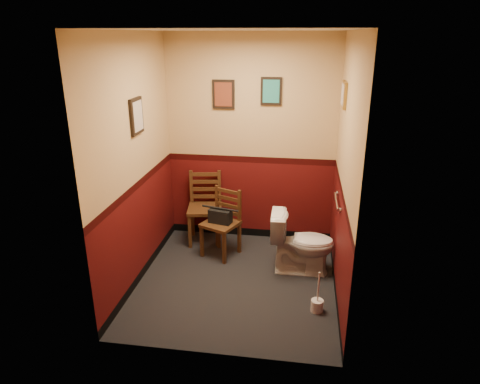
% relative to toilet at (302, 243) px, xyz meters
% --- Properties ---
extents(floor, '(2.20, 2.40, 0.00)m').
position_rel_toilet_xyz_m(floor, '(-0.72, -0.35, -0.37)').
color(floor, black).
rests_on(floor, ground).
extents(ceiling, '(2.20, 2.40, 0.00)m').
position_rel_toilet_xyz_m(ceiling, '(-0.72, -0.35, 2.33)').
color(ceiling, silver).
rests_on(ceiling, ground).
extents(wall_back, '(2.20, 0.00, 2.70)m').
position_rel_toilet_xyz_m(wall_back, '(-0.72, 0.85, 0.98)').
color(wall_back, '#480B0B').
rests_on(wall_back, ground).
extents(wall_front, '(2.20, 0.00, 2.70)m').
position_rel_toilet_xyz_m(wall_front, '(-0.72, -1.55, 0.98)').
color(wall_front, '#480B0B').
rests_on(wall_front, ground).
extents(wall_left, '(0.00, 2.40, 2.70)m').
position_rel_toilet_xyz_m(wall_left, '(-1.82, -0.35, 0.98)').
color(wall_left, '#480B0B').
rests_on(wall_left, ground).
extents(wall_right, '(0.00, 2.40, 2.70)m').
position_rel_toilet_xyz_m(wall_right, '(0.38, -0.35, 0.98)').
color(wall_right, '#480B0B').
rests_on(wall_right, ground).
extents(grab_bar, '(0.05, 0.56, 0.06)m').
position_rel_toilet_xyz_m(grab_bar, '(0.35, -0.10, 0.58)').
color(grab_bar, silver).
rests_on(grab_bar, wall_right).
extents(framed_print_back_a, '(0.28, 0.04, 0.36)m').
position_rel_toilet_xyz_m(framed_print_back_a, '(-1.07, 0.83, 1.58)').
color(framed_print_back_a, black).
rests_on(framed_print_back_a, wall_back).
extents(framed_print_back_b, '(0.26, 0.04, 0.34)m').
position_rel_toilet_xyz_m(framed_print_back_b, '(-0.47, 0.83, 1.63)').
color(framed_print_back_b, black).
rests_on(framed_print_back_b, wall_back).
extents(framed_print_left, '(0.04, 0.30, 0.38)m').
position_rel_toilet_xyz_m(framed_print_left, '(-1.80, -0.25, 1.48)').
color(framed_print_left, black).
rests_on(framed_print_left, wall_left).
extents(framed_print_right, '(0.04, 0.34, 0.28)m').
position_rel_toilet_xyz_m(framed_print_right, '(0.36, 0.25, 1.68)').
color(framed_print_right, olive).
rests_on(framed_print_right, wall_right).
extents(toilet, '(0.75, 0.43, 0.73)m').
position_rel_toilet_xyz_m(toilet, '(0.00, 0.00, 0.00)').
color(toilet, white).
rests_on(toilet, floor).
extents(toilet_brush, '(0.13, 0.13, 0.45)m').
position_rel_toilet_xyz_m(toilet_brush, '(0.18, -0.78, -0.29)').
color(toilet_brush, silver).
rests_on(toilet_brush, floor).
extents(chair_left, '(0.51, 0.51, 0.95)m').
position_rel_toilet_xyz_m(chair_left, '(-1.30, 0.64, 0.11)').
color(chair_left, '#442814').
rests_on(chair_left, floor).
extents(chair_right, '(0.53, 0.53, 0.86)m').
position_rel_toilet_xyz_m(chair_right, '(-1.01, 0.29, 0.06)').
color(chair_right, '#442814').
rests_on(chair_right, floor).
extents(handbag, '(0.30, 0.20, 0.20)m').
position_rel_toilet_xyz_m(handbag, '(-1.02, 0.26, 0.17)').
color(handbag, black).
rests_on(handbag, chair_right).
extents(tp_stack, '(0.21, 0.11, 0.19)m').
position_rel_toilet_xyz_m(tp_stack, '(-0.32, 0.72, -0.29)').
color(tp_stack, silver).
rests_on(tp_stack, floor).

